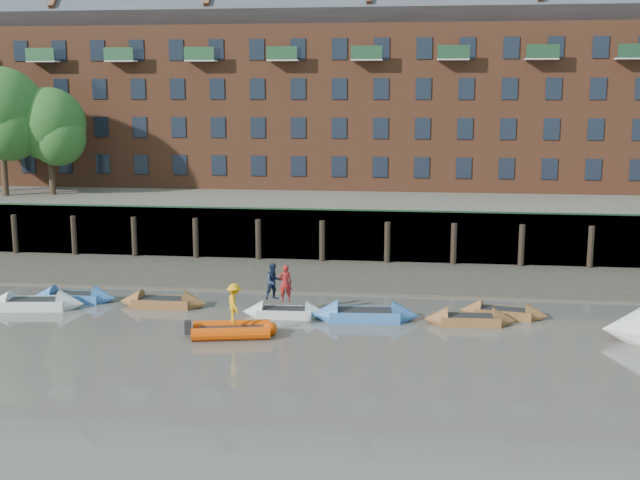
% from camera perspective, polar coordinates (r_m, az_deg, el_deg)
% --- Properties ---
extents(ground, '(220.00, 220.00, 0.00)m').
position_cam_1_polar(ground, '(28.53, -1.15, -10.74)').
color(ground, '#5A564F').
rests_on(ground, ground).
extents(foreshore, '(110.00, 8.00, 0.50)m').
position_cam_1_polar(foreshore, '(45.67, 2.08, -2.63)').
color(foreshore, '#3D382F').
rests_on(foreshore, ground).
extents(mud_band, '(110.00, 1.60, 0.10)m').
position_cam_1_polar(mud_band, '(42.38, 1.67, -3.66)').
color(mud_band, '#4C4336').
rests_on(mud_band, ground).
extents(river_wall, '(110.00, 1.23, 3.30)m').
position_cam_1_polar(river_wall, '(49.63, 2.53, 0.30)').
color(river_wall, '#2D2A26').
rests_on(river_wall, ground).
extents(bank_terrace, '(110.00, 28.00, 3.20)m').
position_cam_1_polar(bank_terrace, '(63.05, 3.52, 2.46)').
color(bank_terrace, '#5E594D').
rests_on(bank_terrace, ground).
extents(apartment_terrace, '(80.60, 15.56, 20.98)m').
position_cam_1_polar(apartment_terrace, '(63.49, 3.70, 12.67)').
color(apartment_terrace, brown).
rests_on(apartment_terrace, bank_terrace).
extents(rowboat_0, '(4.89, 2.01, 1.38)m').
position_cam_1_polar(rowboat_0, '(41.28, -19.61, -4.30)').
color(rowboat_0, silver).
rests_on(rowboat_0, ground).
extents(rowboat_1, '(4.29, 1.31, 1.24)m').
position_cam_1_polar(rowboat_1, '(42.10, -17.06, -3.91)').
color(rowboat_1, '#376AB0').
rests_on(rowboat_1, ground).
extents(rowboat_2, '(4.38, 1.28, 1.27)m').
position_cam_1_polar(rowboat_2, '(39.99, -11.09, -4.37)').
color(rowboat_2, brown).
rests_on(rowboat_2, ground).
extents(rowboat_3, '(4.04, 1.32, 1.16)m').
position_cam_1_polar(rowboat_3, '(37.60, -2.52, -5.16)').
color(rowboat_3, silver).
rests_on(rowboat_3, ground).
extents(rowboat_4, '(5.06, 1.82, 1.44)m').
position_cam_1_polar(rowboat_4, '(37.01, 3.20, -5.35)').
color(rowboat_4, '#376AB0').
rests_on(rowboat_4, ground).
extents(rowboat_5, '(4.16, 1.37, 1.19)m').
position_cam_1_polar(rowboat_5, '(36.98, 10.61, -5.59)').
color(rowboat_5, brown).
rests_on(rowboat_5, ground).
extents(rowboat_6, '(4.18, 1.89, 1.17)m').
position_cam_1_polar(rowboat_6, '(38.45, 12.91, -5.07)').
color(rowboat_6, brown).
rests_on(rowboat_6, ground).
extents(rib_tender, '(3.74, 2.36, 0.63)m').
position_cam_1_polar(rib_tender, '(34.83, -6.08, -6.37)').
color(rib_tender, '#D43F03').
rests_on(rib_tender, ground).
extents(person_rower_a, '(0.71, 0.56, 1.71)m').
position_cam_1_polar(person_rower_a, '(37.15, -2.48, -3.08)').
color(person_rower_a, maroon).
rests_on(person_rower_a, rowboat_3).
extents(person_rower_b, '(1.06, 1.01, 1.72)m').
position_cam_1_polar(person_rower_b, '(37.48, -3.31, -2.96)').
color(person_rower_b, '#19233F').
rests_on(person_rower_b, rowboat_3).
extents(person_rib_crew, '(1.02, 1.27, 1.72)m').
position_cam_1_polar(person_rib_crew, '(34.51, -6.12, -4.50)').
color(person_rib_crew, orange).
rests_on(person_rib_crew, rib_tender).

